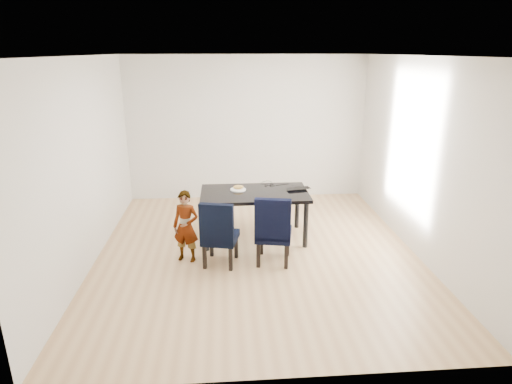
{
  "coord_description": "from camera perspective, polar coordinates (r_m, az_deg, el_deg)",
  "views": [
    {
      "loc": [
        -0.44,
        -5.55,
        2.76
      ],
      "look_at": [
        0.0,
        0.2,
        0.85
      ],
      "focal_mm": 30.0,
      "sensor_mm": 36.0,
      "label": 1
    }
  ],
  "objects": [
    {
      "name": "ceiling",
      "position": [
        5.56,
        0.16,
        17.77
      ],
      "size": [
        4.5,
        5.0,
        0.01
      ],
      "primitive_type": "cube",
      "color": "white",
      "rests_on": "wall_back"
    },
    {
      "name": "chair_left",
      "position": [
        5.75,
        -4.79,
        -5.31
      ],
      "size": [
        0.54,
        0.55,
        0.92
      ],
      "primitive_type": "cube",
      "rotation": [
        0.0,
        0.0,
        -0.23
      ],
      "color": "black",
      "rests_on": "floor"
    },
    {
      "name": "plate",
      "position": [
        6.49,
        -2.4,
        0.33
      ],
      "size": [
        0.26,
        0.26,
        0.01
      ],
      "primitive_type": "cylinder",
      "rotation": [
        0.0,
        0.0,
        0.11
      ],
      "color": "white",
      "rests_on": "dining_table"
    },
    {
      "name": "floor",
      "position": [
        6.21,
        0.14,
        -8.09
      ],
      "size": [
        4.5,
        5.0,
        0.01
      ],
      "primitive_type": "cube",
      "color": "tan",
      "rests_on": "ground"
    },
    {
      "name": "sandwich",
      "position": [
        6.48,
        -2.38,
        0.66
      ],
      "size": [
        0.18,
        0.13,
        0.06
      ],
      "primitive_type": "ellipsoid",
      "rotation": [
        0.0,
        0.0,
        -0.43
      ],
      "color": "#C09344",
      "rests_on": "plate"
    },
    {
      "name": "cable_tangle",
      "position": [
        6.7,
        1.78,
        0.89
      ],
      "size": [
        0.19,
        0.19,
        0.01
      ],
      "primitive_type": "torus",
      "rotation": [
        0.0,
        0.0,
        0.33
      ],
      "color": "black",
      "rests_on": "dining_table"
    },
    {
      "name": "wall_right",
      "position": [
        6.33,
        21.03,
        4.22
      ],
      "size": [
        0.01,
        5.0,
        2.7
      ],
      "primitive_type": "cube",
      "color": "silver",
      "rests_on": "ground"
    },
    {
      "name": "dining_table",
      "position": [
        6.52,
        -0.2,
        -3.14
      ],
      "size": [
        1.6,
        0.9,
        0.75
      ],
      "primitive_type": "cube",
      "color": "black",
      "rests_on": "floor"
    },
    {
      "name": "chair_right",
      "position": [
        5.77,
        2.38,
        -4.87
      ],
      "size": [
        0.55,
        0.57,
        0.98
      ],
      "primitive_type": "cube",
      "rotation": [
        0.0,
        0.0,
        -0.2
      ],
      "color": "black",
      "rests_on": "floor"
    },
    {
      "name": "child",
      "position": [
        5.88,
        -9.33,
        -4.56
      ],
      "size": [
        0.42,
        0.34,
        1.0
      ],
      "primitive_type": "imported",
      "rotation": [
        0.0,
        0.0,
        -0.33
      ],
      "color": "orange",
      "rests_on": "floor"
    },
    {
      "name": "wall_front",
      "position": [
        3.38,
        3.52,
        -6.38
      ],
      "size": [
        4.5,
        0.01,
        2.7
      ],
      "primitive_type": "cube",
      "color": "silver",
      "rests_on": "ground"
    },
    {
      "name": "wall_left",
      "position": [
        6.0,
        -21.88,
        3.41
      ],
      "size": [
        0.01,
        5.0,
        2.7
      ],
      "primitive_type": "cube",
      "color": "silver",
      "rests_on": "ground"
    },
    {
      "name": "wall_back",
      "position": [
        8.19,
        -1.24,
        8.42
      ],
      "size": [
        4.5,
        0.01,
        2.7
      ],
      "primitive_type": "cube",
      "color": "silver",
      "rests_on": "ground"
    },
    {
      "name": "laptop",
      "position": [
        6.57,
        5.54,
        0.55
      ],
      "size": [
        0.39,
        0.29,
        0.03
      ],
      "primitive_type": "imported",
      "rotation": [
        0.0,
        0.0,
        3.33
      ],
      "color": "black",
      "rests_on": "dining_table"
    }
  ]
}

